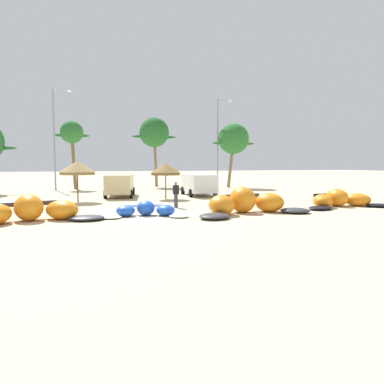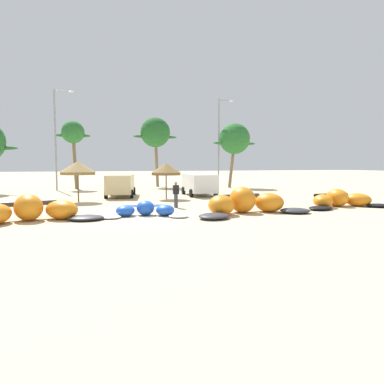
# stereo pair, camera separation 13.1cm
# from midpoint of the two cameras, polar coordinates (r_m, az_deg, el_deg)

# --- Properties ---
(ground_plane) EXTENTS (260.00, 260.00, 0.00)m
(ground_plane) POSITION_cam_midpoint_polar(r_m,az_deg,el_deg) (18.92, -7.74, -3.71)
(ground_plane) COLOR beige
(kite_left) EXTENTS (6.61, 3.87, 1.27)m
(kite_left) POSITION_cam_midpoint_polar(r_m,az_deg,el_deg) (18.16, -24.73, -2.87)
(kite_left) COLOR #333338
(kite_left) RESTS_ON ground
(kite_left_of_center) EXTENTS (4.58, 2.60, 0.79)m
(kite_left_of_center) POSITION_cam_midpoint_polar(r_m,az_deg,el_deg) (18.48, -7.39, -2.95)
(kite_left_of_center) COLOR white
(kite_left_of_center) RESTS_ON ground
(kite_center) EXTENTS (7.08, 3.59, 1.45)m
(kite_center) POSITION_cam_midpoint_polar(r_m,az_deg,el_deg) (19.52, 8.96, -1.83)
(kite_center) COLOR #333338
(kite_center) RESTS_ON ground
(kite_right_of_center) EXTENTS (6.34, 2.94, 1.13)m
(kite_right_of_center) POSITION_cam_midpoint_polar(r_m,az_deg,el_deg) (24.23, 23.15, -1.22)
(kite_right_of_center) COLOR black
(kite_right_of_center) RESTS_ON ground
(beach_umbrella_middle) EXTENTS (2.54, 2.54, 2.93)m
(beach_umbrella_middle) POSITION_cam_midpoint_polar(r_m,az_deg,el_deg) (26.41, -17.96, 3.73)
(beach_umbrella_middle) COLOR brown
(beach_umbrella_middle) RESTS_ON ground
(beach_umbrella_near_palms) EXTENTS (2.36, 2.36, 2.81)m
(beach_umbrella_near_palms) POSITION_cam_midpoint_polar(r_m,az_deg,el_deg) (27.42, -4.10, 3.74)
(beach_umbrella_near_palms) COLOR brown
(beach_umbrella_near_palms) RESTS_ON ground
(parked_van) EXTENTS (2.61, 5.03, 1.84)m
(parked_van) POSITION_cam_midpoint_polar(r_m,az_deg,el_deg) (30.64, 1.21, 1.49)
(parked_van) COLOR white
(parked_van) RESTS_ON ground
(parked_car_second) EXTENTS (3.05, 5.54, 1.84)m
(parked_car_second) POSITION_cam_midpoint_polar(r_m,az_deg,el_deg) (30.15, -11.39, 1.35)
(parked_car_second) COLOR beige
(parked_car_second) RESTS_ON ground
(person_near_kites) EXTENTS (0.36, 0.24, 1.62)m
(person_near_kites) POSITION_cam_midpoint_polar(r_m,az_deg,el_deg) (21.87, -2.46, -0.42)
(person_near_kites) COLOR #383842
(person_near_kites) RESTS_ON ground
(palm_left_of_gap) EXTENTS (3.72, 2.48, 7.51)m
(palm_left_of_gap) POSITION_cam_midpoint_polar(r_m,az_deg,el_deg) (41.30, -18.70, 8.97)
(palm_left_of_gap) COLOR brown
(palm_left_of_gap) RESTS_ON ground
(palm_center_left) EXTENTS (5.41, 3.61, 8.43)m
(palm_center_left) POSITION_cam_midpoint_polar(r_m,az_deg,el_deg) (43.50, -5.91, 9.54)
(palm_center_left) COLOR #7F6647
(palm_center_left) RESTS_ON ground
(palm_center_right) EXTENTS (5.40, 3.60, 7.53)m
(palm_center_right) POSITION_cam_midpoint_polar(r_m,az_deg,el_deg) (41.94, 7.04, 8.52)
(palm_center_right) COLOR #7F6647
(palm_center_right) RESTS_ON ground
(lamppost_west_center) EXTENTS (2.01, 0.24, 10.44)m
(lamppost_west_center) POSITION_cam_midpoint_polar(r_m,az_deg,el_deg) (39.41, -21.04, 8.69)
(lamppost_west_center) COLOR gray
(lamppost_west_center) RESTS_ON ground
(lamppost_east_center) EXTENTS (1.93, 0.24, 10.39)m
(lamppost_east_center) POSITION_cam_midpoint_polar(r_m,az_deg,el_deg) (41.95, 4.64, 8.65)
(lamppost_east_center) COLOR gray
(lamppost_east_center) RESTS_ON ground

